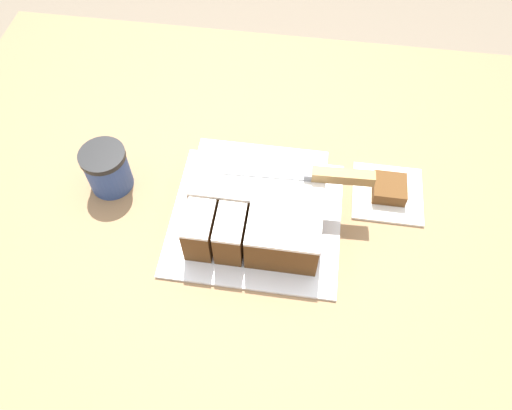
% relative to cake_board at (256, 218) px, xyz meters
% --- Properties ---
extents(ground_plane, '(8.00, 8.00, 0.00)m').
position_rel_cake_board_xyz_m(ground_plane, '(-0.04, 0.02, -0.89)').
color(ground_plane, '#7F705B').
extents(countertop, '(1.40, 1.10, 0.89)m').
position_rel_cake_board_xyz_m(countertop, '(-0.04, 0.02, -0.45)').
color(countertop, '#936D47').
rests_on(countertop, ground_plane).
extents(cake_board, '(0.33, 0.31, 0.01)m').
position_rel_cake_board_xyz_m(cake_board, '(0.00, 0.00, 0.00)').
color(cake_board, white).
rests_on(cake_board, countertop).
extents(cake, '(0.25, 0.22, 0.09)m').
position_rel_cake_board_xyz_m(cake, '(0.00, 0.00, 0.05)').
color(cake, brown).
rests_on(cake, cake_board).
extents(knife, '(0.29, 0.03, 0.02)m').
position_rel_cake_board_xyz_m(knife, '(0.13, 0.05, 0.10)').
color(knife, silver).
rests_on(knife, cake).
extents(coffee_cup, '(0.09, 0.09, 0.10)m').
position_rel_cake_board_xyz_m(coffee_cup, '(-0.31, 0.05, 0.05)').
color(coffee_cup, '#334C8C').
rests_on(coffee_cup, countertop).
extents(paper_napkin, '(0.14, 0.14, 0.01)m').
position_rel_cake_board_xyz_m(paper_napkin, '(0.26, 0.10, -0.00)').
color(paper_napkin, white).
rests_on(paper_napkin, countertop).
extents(brownie, '(0.07, 0.07, 0.03)m').
position_rel_cake_board_xyz_m(brownie, '(0.26, 0.10, 0.02)').
color(brownie, brown).
rests_on(brownie, paper_napkin).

